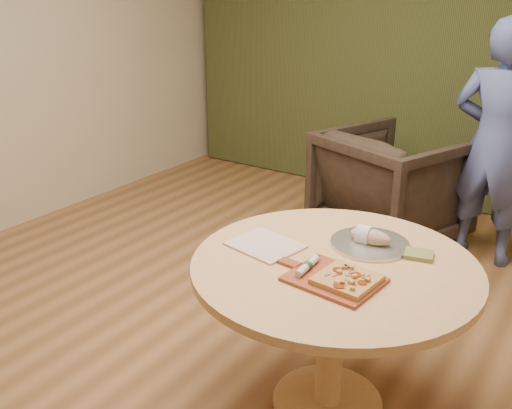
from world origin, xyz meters
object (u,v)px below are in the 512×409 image
at_px(serving_tray, 370,244).
at_px(bread_roll, 369,236).
at_px(cutlery_roll, 308,266).
at_px(person_standing, 496,144).
at_px(pizza_paddle, 332,279).
at_px(pedestal_table, 333,291).
at_px(armchair, 393,182).
at_px(flatbread_pizza, 347,279).

distance_m(serving_tray, bread_roll, 0.04).
distance_m(cutlery_roll, person_standing, 2.17).
height_order(pizza_paddle, cutlery_roll, cutlery_roll).
relative_size(pedestal_table, armchair, 1.30).
relative_size(pizza_paddle, cutlery_roll, 2.31).
height_order(pizza_paddle, serving_tray, serving_tray).
bearing_deg(bread_roll, armchair, 107.07).
bearing_deg(pedestal_table, flatbread_pizza, -49.91).
xyz_separation_m(pedestal_table, person_standing, (0.19, 2.01, 0.23)).
relative_size(bread_roll, armchair, 0.20).
bearing_deg(flatbread_pizza, bread_roll, 101.92).
height_order(pizza_paddle, armchair, armchair).
bearing_deg(pizza_paddle, serving_tray, 96.69).
distance_m(pizza_paddle, cutlery_roll, 0.12).
bearing_deg(serving_tray, pizza_paddle, -88.88).
bearing_deg(flatbread_pizza, cutlery_roll, 178.03).
relative_size(cutlery_roll, bread_roll, 1.03).
bearing_deg(cutlery_roll, bread_roll, 72.70).
distance_m(serving_tray, armchair, 1.78).
bearing_deg(pizza_paddle, person_standing, 92.27).
distance_m(cutlery_roll, armchair, 2.13).
xyz_separation_m(cutlery_roll, bread_roll, (0.10, 0.39, 0.01)).
bearing_deg(person_standing, bread_roll, 90.43).
bearing_deg(bread_roll, cutlery_roll, -104.26).
bearing_deg(pedestal_table, bread_roll, 79.04).
height_order(pedestal_table, cutlery_roll, cutlery_roll).
xyz_separation_m(pizza_paddle, person_standing, (0.12, 2.16, 0.08)).
bearing_deg(armchair, person_standing, -151.50).
relative_size(pizza_paddle, serving_tray, 1.29).
distance_m(pizza_paddle, person_standing, 2.17).
height_order(pedestal_table, pizza_paddle, pizza_paddle).
distance_m(pizza_paddle, flatbread_pizza, 0.07).
bearing_deg(bread_roll, person_standing, 85.45).
bearing_deg(pedestal_table, serving_tray, 77.00).
distance_m(cutlery_roll, serving_tray, 0.40).
bearing_deg(pedestal_table, cutlery_roll, -109.42).
relative_size(pedestal_table, cutlery_roll, 6.18).
xyz_separation_m(pedestal_table, serving_tray, (0.06, 0.24, 0.15)).
distance_m(pedestal_table, person_standing, 2.03).
bearing_deg(flatbread_pizza, pedestal_table, 130.09).
height_order(bread_roll, armchair, armchair).
bearing_deg(bread_roll, serving_tray, 0.00).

